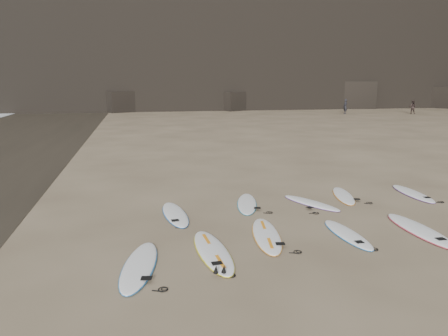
# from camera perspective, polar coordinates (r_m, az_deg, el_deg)

# --- Properties ---
(ground) EXTENTS (240.00, 240.00, 0.00)m
(ground) POSITION_cam_1_polar(r_m,az_deg,el_deg) (11.06, 9.50, -9.04)
(ground) COLOR #897559
(ground) RESTS_ON ground
(surfboard_0) EXTENTS (1.09, 2.69, 0.09)m
(surfboard_0) POSITION_cam_1_polar(r_m,az_deg,el_deg) (9.49, -11.01, -12.36)
(surfboard_0) COLOR white
(surfboard_0) RESTS_ON ground
(surfboard_1) EXTENTS (0.82, 2.77, 0.10)m
(surfboard_1) POSITION_cam_1_polar(r_m,az_deg,el_deg) (10.03, -1.47, -10.78)
(surfboard_1) COLOR white
(surfboard_1) RESTS_ON ground
(surfboard_2) EXTENTS (1.04, 2.70, 0.09)m
(surfboard_2) POSITION_cam_1_polar(r_m,az_deg,el_deg) (11.06, 5.57, -8.69)
(surfboard_2) COLOR white
(surfboard_2) RESTS_ON ground
(surfboard_3) EXTENTS (0.60, 2.28, 0.08)m
(surfboard_3) POSITION_cam_1_polar(r_m,az_deg,el_deg) (11.51, 15.82, -8.29)
(surfboard_3) COLOR white
(surfboard_3) RESTS_ON ground
(surfboard_4) EXTENTS (0.70, 2.80, 0.10)m
(surfboard_4) POSITION_cam_1_polar(r_m,az_deg,el_deg) (12.43, 24.22, -7.36)
(surfboard_4) COLOR white
(surfboard_4) RESTS_ON ground
(surfboard_5) EXTENTS (0.81, 2.54, 0.09)m
(surfboard_5) POSITION_cam_1_polar(r_m,az_deg,el_deg) (12.73, -6.40, -5.97)
(surfboard_5) COLOR white
(surfboard_5) RESTS_ON ground
(surfboard_6) EXTENTS (1.12, 2.45, 0.09)m
(surfboard_6) POSITION_cam_1_polar(r_m,az_deg,el_deg) (13.72, 3.01, -4.64)
(surfboard_6) COLOR white
(surfboard_6) RESTS_ON ground
(surfboard_7) EXTENTS (1.47, 2.27, 0.08)m
(surfboard_7) POSITION_cam_1_polar(r_m,az_deg,el_deg) (14.04, 11.30, -4.48)
(surfboard_7) COLOR white
(surfboard_7) RESTS_ON ground
(surfboard_8) EXTENTS (1.11, 2.35, 0.08)m
(surfboard_8) POSITION_cam_1_polar(r_m,az_deg,el_deg) (15.16, 15.34, -3.48)
(surfboard_8) COLOR white
(surfboard_8) RESTS_ON ground
(surfboard_9) EXTENTS (0.76, 2.49, 0.09)m
(surfboard_9) POSITION_cam_1_polar(r_m,az_deg,el_deg) (16.23, 23.42, -3.04)
(surfboard_9) COLOR white
(surfboard_9) RESTS_ON ground
(person_a) EXTENTS (0.41, 0.62, 1.68)m
(person_a) POSITION_cam_1_polar(r_m,az_deg,el_deg) (51.96, 15.55, 7.75)
(person_a) COLOR black
(person_a) RESTS_ON ground
(person_b) EXTENTS (0.95, 0.94, 1.54)m
(person_b) POSITION_cam_1_polar(r_m,az_deg,el_deg) (54.31, 23.39, 7.31)
(person_b) COLOR black
(person_b) RESTS_ON ground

